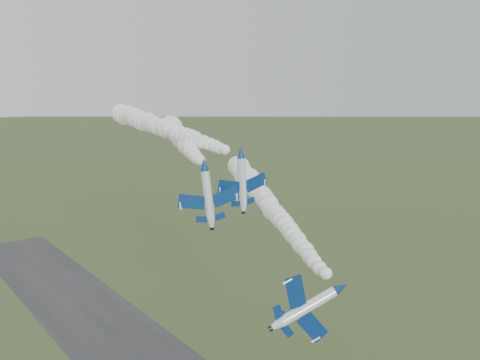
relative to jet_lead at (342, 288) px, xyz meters
The scene contains 6 objects.
jet_lead is the anchor object (origin of this frame).
smoke_trail_jet_lead 39.11m from the jet_lead, 64.88° to the left, with size 5.20×72.28×5.20m, color white, non-canonical shape.
jet_pair_left 29.80m from the jet_lead, 100.68° to the left, with size 10.01×11.50×3.04m.
smoke_trail_jet_pair_left 57.35m from the jet_lead, 81.74° to the left, with size 5.04×57.57×5.04m, color white, non-canonical shape.
jet_pair_right 30.20m from the jet_lead, 84.37° to the left, with size 9.85×11.79×2.93m.
smoke_trail_jet_pair_right 59.22m from the jet_lead, 85.27° to the left, with size 4.91×55.67×4.91m, color white, non-canonical shape.
Camera 1 is at (-46.65, -51.99, 59.64)m, focal length 40.00 mm.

